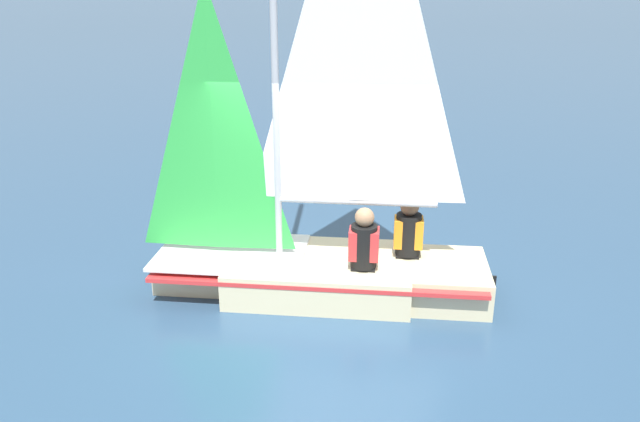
{
  "coord_description": "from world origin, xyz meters",
  "views": [
    {
      "loc": [
        6.75,
        -0.68,
        3.56
      ],
      "look_at": [
        0.0,
        0.0,
        1.03
      ],
      "focal_mm": 35.0,
      "sensor_mm": 36.0,
      "label": 1
    }
  ],
  "objects": [
    {
      "name": "sailor_crew",
      "position": [
        0.03,
        1.06,
        0.62
      ],
      "size": [
        0.36,
        0.39,
        1.16
      ],
      "rotation": [
        0.0,
        0.0,
        4.5
      ],
      "color": "black",
      "rests_on": "ground_plane"
    },
    {
      "name": "sailor_helm",
      "position": [
        0.32,
        0.47,
        0.62
      ],
      "size": [
        0.36,
        0.39,
        1.16
      ],
      "rotation": [
        0.0,
        0.0,
        4.5
      ],
      "color": "black",
      "rests_on": "ground_plane"
    },
    {
      "name": "ground_plane",
      "position": [
        0.0,
        0.0,
        0.0
      ],
      "size": [
        260.0,
        260.0,
        0.0
      ],
      "primitive_type": "plane",
      "color": "#2D4C6B"
    },
    {
      "name": "sailboat_main",
      "position": [
        0.0,
        0.01,
        0.78
      ],
      "size": [
        2.1,
        4.09,
        5.45
      ],
      "rotation": [
        0.0,
        0.0,
        4.5
      ],
      "color": "beige",
      "rests_on": "ground_plane"
    }
  ]
}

